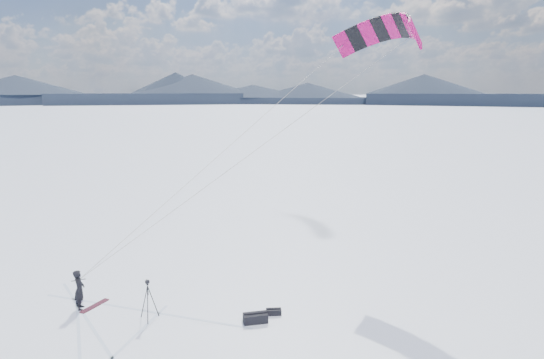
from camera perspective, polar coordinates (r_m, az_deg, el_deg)
name	(u,v)px	position (r m, az deg, el deg)	size (l,w,h in m)	color
ground	(153,326)	(18.88, -14.73, -17.35)	(1800.00, 1800.00, 0.00)	white
horizon_hills	(147,223)	(17.33, -15.39, -5.32)	(704.00, 704.42, 9.60)	black
snow_tracks	(98,335)	(18.84, -21.02, -17.79)	(13.93, 9.84, 0.01)	#A9BAD5
snowkiter	(81,309)	(21.10, -22.84, -14.71)	(0.61, 0.40, 1.68)	black
snowboard	(95,306)	(21.10, -21.37, -14.54)	(1.39, 0.26, 0.04)	maroon
tripod	(148,294)	(18.96, -15.30, -13.73)	(0.71, 0.72, 1.63)	black
gear_bag_a	(255,318)	(18.49, -2.09, -16.96)	(1.01, 0.61, 0.42)	black
gear_bag_b	(274,312)	(19.06, 0.21, -16.25)	(0.67, 0.48, 0.28)	black
power_kite	(383,33)	(24.69, 13.74, 17.37)	(16.22, 6.24, 11.42)	#C10962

